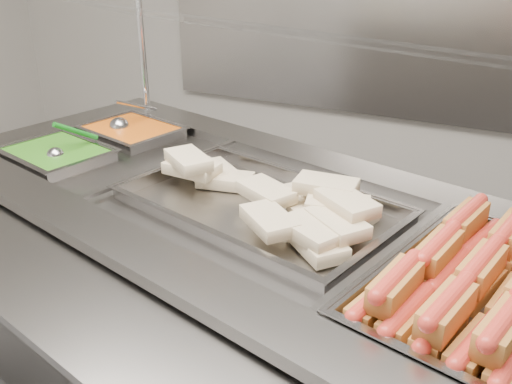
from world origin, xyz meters
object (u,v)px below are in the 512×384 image
at_px(serving_spoon, 60,151).
at_px(sneeze_guard, 297,40).
at_px(pan_hotdogs, 476,301).
at_px(ladle, 121,126).
at_px(steam_counter, 243,334).
at_px(pan_wraps, 259,210).

bearing_deg(serving_spoon, sneeze_guard, 16.14).
bearing_deg(pan_hotdogs, ladle, 159.52).
bearing_deg(ladle, pan_hotdogs, -20.48).
distance_m(steam_counter, sneeze_guard, 0.92).
relative_size(pan_hotdogs, pan_wraps, 0.81).
relative_size(pan_hotdogs, ladle, 3.14).
bearing_deg(steam_counter, sneeze_guard, 75.21).
height_order(pan_hotdogs, pan_wraps, same).
distance_m(sneeze_guard, pan_wraps, 0.49).
bearing_deg(serving_spoon, pan_hotdogs, -7.90).
bearing_deg(pan_hotdogs, serving_spoon, 172.10).
bearing_deg(steam_counter, pan_wraps, -14.79).
height_order(pan_hotdogs, serving_spoon, serving_spoon).
xyz_separation_m(pan_wraps, serving_spoon, (-0.75, 0.03, 0.04)).
relative_size(sneeze_guard, pan_wraps, 2.20).
relative_size(steam_counter, serving_spoon, 11.36).
bearing_deg(pan_hotdogs, pan_wraps, 165.21).
bearing_deg(pan_wraps, steam_counter, 165.21).
distance_m(pan_hotdogs, ladle, 1.44).
distance_m(ladle, serving_spoon, 0.32).
xyz_separation_m(pan_hotdogs, ladle, (-1.35, 0.50, 0.05)).
relative_size(steam_counter, pan_wraps, 2.67).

